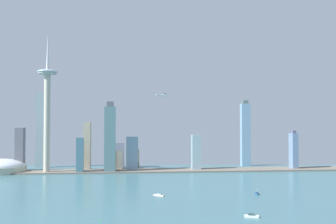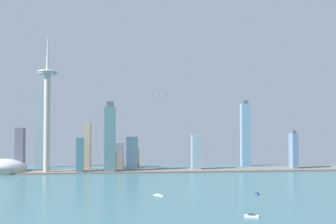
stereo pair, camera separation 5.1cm
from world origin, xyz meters
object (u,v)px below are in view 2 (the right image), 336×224
skyscraper_4 (132,154)px  skyscraper_5 (134,158)px  skyscraper_8 (87,146)px  skyscraper_2 (117,161)px  boat_2 (257,194)px  skyscraper_10 (294,151)px  boat_0 (159,195)px  skyscraper_6 (119,155)px  skyscraper_9 (110,139)px  channel_buoy_1 (101,221)px  stadium_dome (0,167)px  skyscraper_11 (245,134)px  boat_1 (251,216)px  channel_buoy_0 (154,202)px  skyscraper_7 (20,150)px  skyscraper_0 (80,155)px  skyscraper_1 (40,130)px  skyscraper_3 (196,152)px  observation_tower (47,100)px  airplane (161,95)px

skyscraper_4 → skyscraper_5: (4.72, 81.62, -14.73)m
skyscraper_8 → skyscraper_2: bearing=-14.1°
boat_2 → skyscraper_4: bearing=18.9°
skyscraper_10 → boat_0: bearing=-137.3°
boat_0 → skyscraper_6: bearing=-44.6°
skyscraper_5 → skyscraper_9: size_ratio=0.32×
skyscraper_2 → boat_2: skyscraper_2 is taller
skyscraper_6 → channel_buoy_1: (-6.87, -528.58, -28.32)m
stadium_dome → skyscraper_11: size_ratio=0.66×
boat_0 → boat_1: size_ratio=0.97×
channel_buoy_0 → skyscraper_4: bearing=94.0°
skyscraper_9 → skyscraper_11: skyscraper_11 is taller
skyscraper_9 → boat_0: size_ratio=9.26×
boat_0 → skyscraper_7: bearing=-13.5°
skyscraper_0 → channel_buoy_0: bearing=-68.1°
skyscraper_2 → skyscraper_9: (-13.48, -38.73, 49.70)m
skyscraper_1 → skyscraper_6: size_ratio=3.01×
skyscraper_8 → skyscraper_11: 378.96m
skyscraper_4 → channel_buoy_0: skyscraper_4 is taller
skyscraper_4 → skyscraper_2: bearing=145.8°
skyscraper_6 → boat_0: bearing=-80.4°
skyscraper_1 → skyscraper_11: 490.49m
skyscraper_3 → skyscraper_8: bearing=171.8°
observation_tower → skyscraper_6: bearing=34.6°
skyscraper_1 → skyscraper_2: bearing=-22.8°
skyscraper_4 → skyscraper_8: bearing=158.5°
skyscraper_4 → skyscraper_11: skyscraper_11 is taller
skyscraper_11 → skyscraper_9: bearing=-162.5°
skyscraper_4 → airplane: bearing=8.5°
skyscraper_3 → skyscraper_7: size_ratio=0.83×
stadium_dome → boat_2: stadium_dome is taller
skyscraper_9 → boat_0: (80.74, -284.28, -69.88)m
channel_buoy_1 → boat_1: bearing=1.2°
skyscraper_7 → skyscraper_8: (139.65, 21.56, 5.84)m
skyscraper_1 → airplane: bearing=-17.9°
observation_tower → skyscraper_5: observation_tower is taller
boat_0 → airplane: bearing=-59.4°
observation_tower → boat_1: size_ratio=17.75×
boat_1 → skyscraper_6: bearing=124.9°
skyscraper_4 → channel_buoy_0: bearing=-86.0°
skyscraper_3 → skyscraper_9: (-186.62, -20.82, 31.87)m
observation_tower → boat_1: observation_tower is taller
skyscraper_8 → boat_2: size_ratio=12.42×
skyscraper_7 → boat_1: bearing=-51.7°
skyscraper_10 → skyscraper_11: bearing=135.5°
skyscraper_1 → channel_buoy_0: 514.04m
observation_tower → channel_buoy_0: size_ratio=120.38×
skyscraper_6 → skyscraper_10: 401.26m
skyscraper_10 → skyscraper_1: bearing=170.5°
skyscraper_7 → channel_buoy_1: bearing=-66.5°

